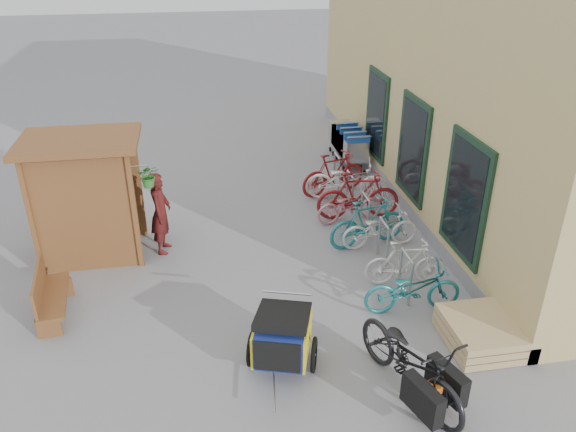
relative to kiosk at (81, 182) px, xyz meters
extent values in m
plane|color=gray|center=(3.28, -2.47, -1.55)|extent=(80.00, 80.00, 0.00)
cube|color=tan|center=(9.78, 2.03, 1.95)|extent=(6.00, 13.00, 7.00)
cube|color=gray|center=(6.86, 2.03, -1.40)|extent=(0.18, 13.00, 0.30)
cube|color=black|center=(6.75, -1.97, 0.05)|extent=(0.06, 1.50, 2.20)
cube|color=black|center=(6.72, -1.97, 0.05)|extent=(0.02, 1.25, 1.95)
cube|color=black|center=(6.75, 0.53, 0.05)|extent=(0.06, 1.50, 2.20)
cube|color=black|center=(6.72, 0.53, 0.05)|extent=(0.02, 1.25, 1.95)
cube|color=black|center=(6.75, 3.03, 0.05)|extent=(0.06, 1.50, 2.20)
cube|color=black|center=(6.72, 3.03, 0.05)|extent=(0.02, 1.25, 1.95)
cube|color=brown|center=(-0.82, -0.62, -0.40)|extent=(0.09, 0.09, 2.30)
cube|color=brown|center=(0.98, -0.62, -0.40)|extent=(0.09, 0.09, 2.30)
cube|color=brown|center=(-0.82, 0.68, -0.40)|extent=(0.09, 0.09, 2.30)
cube|color=brown|center=(0.98, 0.68, -0.40)|extent=(0.09, 0.09, 2.30)
cube|color=brown|center=(-0.79, 0.03, -0.40)|extent=(0.05, 1.30, 2.30)
cube|color=brown|center=(0.08, -0.59, -0.40)|extent=(1.80, 0.05, 2.30)
cube|color=brown|center=(0.08, 0.65, -0.40)|extent=(1.80, 0.05, 2.30)
cube|color=brown|center=(0.08, 0.03, 0.80)|extent=(2.15, 1.65, 0.10)
cube|color=brown|center=(-0.12, 0.03, -0.65)|extent=(1.30, 1.15, 0.04)
cube|color=brown|center=(-0.12, 0.03, -0.05)|extent=(1.30, 1.15, 0.04)
cylinder|color=#A5A8AD|center=(1.16, -0.62, 0.50)|extent=(0.36, 0.02, 0.02)
imported|color=#2A6E26|center=(1.31, -0.62, 0.30)|extent=(0.38, 0.33, 0.42)
cylinder|color=#A5A8AD|center=(5.58, -2.72, -1.13)|extent=(0.05, 0.05, 0.84)
cylinder|color=#A5A8AD|center=(5.58, -2.22, -1.13)|extent=(0.05, 0.05, 0.84)
cylinder|color=#A5A8AD|center=(5.58, -2.47, -0.71)|extent=(0.05, 0.50, 0.05)
cylinder|color=#A5A8AD|center=(5.58, -1.52, -1.13)|extent=(0.05, 0.05, 0.84)
cylinder|color=#A5A8AD|center=(5.58, -1.02, -1.13)|extent=(0.05, 0.05, 0.84)
cylinder|color=#A5A8AD|center=(5.58, -1.27, -0.71)|extent=(0.05, 0.50, 0.05)
cylinder|color=#A5A8AD|center=(5.58, -0.32, -1.13)|extent=(0.05, 0.05, 0.84)
cylinder|color=#A5A8AD|center=(5.58, 0.18, -1.13)|extent=(0.05, 0.05, 0.84)
cylinder|color=#A5A8AD|center=(5.58, -0.07, -0.71)|extent=(0.05, 0.50, 0.05)
cylinder|color=#A5A8AD|center=(5.58, 0.88, -1.13)|extent=(0.05, 0.05, 0.84)
cylinder|color=#A5A8AD|center=(5.58, 1.38, -1.13)|extent=(0.05, 0.05, 0.84)
cylinder|color=#A5A8AD|center=(5.58, 1.13, -0.71)|extent=(0.05, 0.50, 0.05)
cylinder|color=#A5A8AD|center=(5.58, 2.08, -1.13)|extent=(0.05, 0.05, 0.84)
cylinder|color=#A5A8AD|center=(5.58, 2.58, -1.13)|extent=(0.05, 0.05, 0.84)
cylinder|color=#A5A8AD|center=(5.58, 2.33, -0.71)|extent=(0.05, 0.50, 0.05)
cube|color=tan|center=(6.28, -3.87, -1.48)|extent=(1.00, 1.20, 0.12)
cube|color=tan|center=(6.28, -3.87, -1.34)|extent=(1.00, 1.20, 0.12)
cube|color=tan|center=(6.28, -3.87, -1.20)|extent=(1.00, 1.20, 0.12)
cube|color=brown|center=(-0.32, -2.00, -1.16)|extent=(0.58, 1.43, 0.06)
cube|color=brown|center=(-0.51, -2.00, -0.90)|extent=(0.21, 1.38, 0.46)
cube|color=brown|center=(-0.32, -2.56, -1.37)|extent=(0.37, 0.10, 0.37)
cube|color=brown|center=(-0.32, -1.45, -1.37)|extent=(0.37, 0.10, 0.37)
cube|color=silver|center=(6.28, 3.35, -0.91)|extent=(0.59, 0.91, 0.56)
cube|color=#1A4EA9|center=(6.28, 2.89, -0.53)|extent=(0.59, 0.04, 0.19)
cylinder|color=silver|center=(6.28, 2.86, -0.45)|extent=(0.62, 0.04, 0.04)
cylinder|color=black|center=(6.04, 2.97, -1.49)|extent=(0.04, 0.13, 0.13)
cube|color=silver|center=(6.28, 3.73, -0.91)|extent=(0.59, 0.91, 0.56)
cube|color=#1A4EA9|center=(6.28, 3.27, -0.53)|extent=(0.59, 0.04, 0.19)
cylinder|color=silver|center=(6.28, 3.23, -0.45)|extent=(0.62, 0.04, 0.04)
cylinder|color=black|center=(6.04, 3.35, -1.49)|extent=(0.04, 0.13, 0.13)
cube|color=silver|center=(6.28, 4.10, -0.91)|extent=(0.59, 0.91, 0.56)
cube|color=#1A4EA9|center=(6.28, 3.64, -0.53)|extent=(0.59, 0.04, 0.19)
cylinder|color=silver|center=(6.28, 3.61, -0.45)|extent=(0.62, 0.04, 0.04)
cylinder|color=black|center=(6.04, 3.73, -1.49)|extent=(0.04, 0.13, 0.13)
cube|color=silver|center=(6.28, 4.48, -0.91)|extent=(0.59, 0.91, 0.56)
cube|color=#1A4EA9|center=(6.28, 4.02, -0.53)|extent=(0.59, 0.04, 0.19)
cylinder|color=silver|center=(6.28, 3.99, -0.45)|extent=(0.62, 0.04, 0.04)
cylinder|color=black|center=(6.04, 4.10, -1.49)|extent=(0.04, 0.13, 0.13)
cube|color=navy|center=(3.20, -3.82, -1.03)|extent=(0.93, 1.07, 0.53)
cube|color=yellow|center=(2.85, -3.71, -1.03)|extent=(0.31, 0.88, 0.53)
cube|color=yellow|center=(3.55, -3.93, -1.03)|extent=(0.31, 0.88, 0.53)
cube|color=black|center=(3.06, -4.28, -1.00)|extent=(0.62, 0.23, 0.49)
cube|color=black|center=(3.22, -3.77, -0.71)|extent=(0.98, 1.06, 0.26)
torus|color=black|center=(2.76, -3.68, -1.31)|extent=(0.22, 0.52, 0.53)
torus|color=black|center=(3.64, -3.96, -1.31)|extent=(0.22, 0.52, 0.53)
cylinder|color=#B7B7BC|center=(2.96, -4.56, -1.31)|extent=(0.27, 0.75, 0.03)
cylinder|color=#B7B7BC|center=(3.35, -3.35, -0.61)|extent=(0.71, 0.25, 0.03)
imported|color=black|center=(4.83, -4.65, -0.99)|extent=(1.38, 2.26, 1.12)
cube|color=black|center=(4.77, -5.25, -1.10)|extent=(0.38, 0.67, 0.45)
cube|color=black|center=(5.21, -5.00, -1.10)|extent=(0.38, 0.67, 0.45)
cube|color=orange|center=(4.99, -5.12, -1.05)|extent=(0.17, 0.21, 0.12)
imported|color=maroon|center=(1.40, -0.10, -0.71)|extent=(0.50, 0.67, 1.68)
imported|color=teal|center=(5.56, -2.87, -1.12)|extent=(1.68, 0.64, 0.87)
imported|color=white|center=(5.72, -2.09, -1.11)|extent=(1.52, 0.60, 0.89)
imported|color=white|center=(5.70, -0.70, -1.14)|extent=(1.61, 0.63, 0.83)
imported|color=teal|center=(5.48, -0.59, -1.04)|extent=(1.76, 0.84, 1.02)
imported|color=#C37E89|center=(5.40, 0.47, -1.15)|extent=(1.58, 0.75, 0.80)
imported|color=maroon|center=(5.62, 0.60, -1.00)|extent=(1.88, 0.64, 1.11)
imported|color=white|center=(5.64, 1.59, -1.05)|extent=(2.01, 1.13, 1.00)
imported|color=maroon|center=(5.41, 2.00, -1.03)|extent=(1.81, 1.03, 1.05)
camera|label=1|loc=(2.18, -10.17, 4.21)|focal=35.00mm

